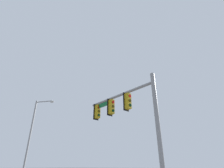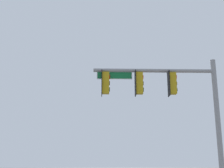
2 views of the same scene
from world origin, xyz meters
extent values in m
cylinder|color=gray|center=(-5.20, -7.37, 3.44)|extent=(0.25, 0.25, 6.88)
cylinder|color=gray|center=(-2.21, -8.05, 6.28)|extent=(6.04, 1.56, 0.19)
cube|color=black|center=(-2.92, -7.89, 5.61)|extent=(0.15, 0.51, 1.30)
cube|color=#B79314|center=(-3.11, -7.85, 5.61)|extent=(0.42, 0.39, 1.10)
cylinder|color=#B79314|center=(-3.11, -7.85, 6.22)|extent=(0.04, 0.04, 0.12)
cylinder|color=red|center=(-3.30, -7.80, 5.94)|extent=(0.08, 0.22, 0.22)
cylinder|color=#392D05|center=(-3.30, -7.80, 5.61)|extent=(0.08, 0.22, 0.22)
cylinder|color=black|center=(-3.30, -7.80, 5.28)|extent=(0.08, 0.22, 0.22)
cube|color=black|center=(-1.27, -8.27, 5.61)|extent=(0.15, 0.51, 1.30)
cube|color=#B79314|center=(-1.46, -8.22, 5.61)|extent=(0.42, 0.39, 1.10)
cylinder|color=#B79314|center=(-1.46, -8.22, 6.22)|extent=(0.04, 0.04, 0.12)
cylinder|color=red|center=(-1.65, -8.18, 5.94)|extent=(0.08, 0.22, 0.22)
cylinder|color=#392D05|center=(-1.65, -8.18, 5.61)|extent=(0.08, 0.22, 0.22)
cylinder|color=black|center=(-1.65, -8.18, 5.28)|extent=(0.08, 0.22, 0.22)
cube|color=black|center=(0.38, -8.64, 5.61)|extent=(0.15, 0.51, 1.30)
cube|color=#B79314|center=(0.19, -8.60, 5.61)|extent=(0.42, 0.39, 1.10)
cylinder|color=#B79314|center=(0.19, -8.60, 6.22)|extent=(0.04, 0.04, 0.12)
cylinder|color=red|center=(0.00, -8.56, 5.94)|extent=(0.08, 0.22, 0.22)
cylinder|color=#392D05|center=(0.00, -8.56, 5.61)|extent=(0.08, 0.22, 0.22)
cylinder|color=black|center=(0.00, -8.56, 5.28)|extent=(0.08, 0.22, 0.22)
cube|color=#0F602D|center=(-0.25, -8.50, 6.02)|extent=(1.70, 0.43, 0.34)
cube|color=white|center=(-0.25, -8.50, 6.02)|extent=(1.75, 0.42, 0.40)
camera|label=1|loc=(-8.68, 2.03, 1.57)|focal=28.00mm
camera|label=2|loc=(3.66, 6.14, 1.63)|focal=50.00mm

